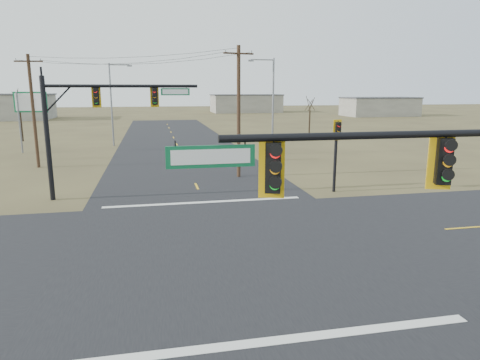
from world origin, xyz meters
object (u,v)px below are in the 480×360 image
Objects in this scene: bare_tree_b at (18,97)px; streetlight_a at (271,101)px; pedestal_signal_ne at (337,140)px; mast_arm_near at (443,183)px; bare_tree_c at (310,103)px; highway_sign at (31,110)px; mast_arm_far at (95,111)px; utility_pole_near at (239,111)px; utility_pole_far at (33,110)px; streetlight_c at (113,100)px.

streetlight_a is at bearing -31.51° from bare_tree_b.
bare_tree_b is at bearing 131.45° from pedestal_signal_ne.
mast_arm_near reaches higher than bare_tree_c.
highway_sign is at bearing 138.10° from pedestal_signal_ne.
mast_arm_near is 21.73m from mast_arm_far.
streetlight_a reaches higher than mast_arm_far.
pedestal_signal_ne is 0.67× the size of bare_tree_b.
pedestal_signal_ne is (15.27, -1.62, -1.96)m from mast_arm_far.
utility_pole_far is (-16.54, 7.64, -0.15)m from utility_pole_near.
utility_pole_near reaches higher than streetlight_a.
bare_tree_b reaches higher than pedestal_signal_ne.
highway_sign is (-19.15, 17.38, -0.59)m from utility_pole_near.
mast_arm_near is at bearing -58.02° from highway_sign.
mast_arm_near is 1.66× the size of bare_tree_c.
mast_arm_far is 0.94× the size of streetlight_a.
utility_pole_far is 35.32m from bare_tree_c.
utility_pole_near is 1.01× the size of streetlight_a.
pedestal_signal_ne is 0.49× the size of streetlight_a.
mast_arm_far reaches higher than highway_sign.
utility_pole_far is at bearing 136.43° from mast_arm_near.
bare_tree_b is (-28.79, 35.23, 2.31)m from pedestal_signal_ne.
bare_tree_b is at bearing 94.95° from mast_arm_far.
mast_arm_near is 1.58× the size of highway_sign.
pedestal_signal_ne is 45.56m from bare_tree_b.
utility_pole_far is (-21.86, 13.96, 1.54)m from pedestal_signal_ne.
mast_arm_near is at bearing -62.52° from utility_pole_far.
mast_arm_near reaches higher than pedestal_signal_ne.
pedestal_signal_ne is 0.50× the size of utility_pole_far.
streetlight_a is (5.66, 11.04, 0.39)m from utility_pole_near.
highway_sign is (-2.61, 9.74, -0.45)m from utility_pole_far.
utility_pole_far reaches higher than bare_tree_c.
pedestal_signal_ne is at bearing -107.49° from bare_tree_c.
streetlight_a reaches higher than bare_tree_b.
pedestal_signal_ne is 0.75× the size of highway_sign.
highway_sign is (-19.08, 41.42, -0.10)m from mast_arm_near.
mast_arm_near is 24.04m from utility_pole_near.
bare_tree_c is (25.84, 2.29, -0.62)m from streetlight_c.
utility_pole_near is 28.11m from bare_tree_c.
mast_arm_far is at bearing -130.93° from bare_tree_c.
utility_pole_near is 25.87m from highway_sign.
streetlight_a is (15.62, 15.75, 0.12)m from mast_arm_far.
utility_pole_far is 15.01m from streetlight_c.
highway_sign is 0.90× the size of bare_tree_b.
streetlight_c is (-16.33, 27.91, 2.02)m from pedestal_signal_ne.
utility_pole_near is at bearing -58.59° from streetlight_c.
streetlight_a is at bearing 8.72° from utility_pole_far.
mast_arm_far reaches higher than bare_tree_c.
utility_pole_near reaches higher than highway_sign.
bare_tree_c is (14.83, 23.88, -0.29)m from utility_pole_near.
utility_pole_near is at bearing -50.92° from bare_tree_b.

